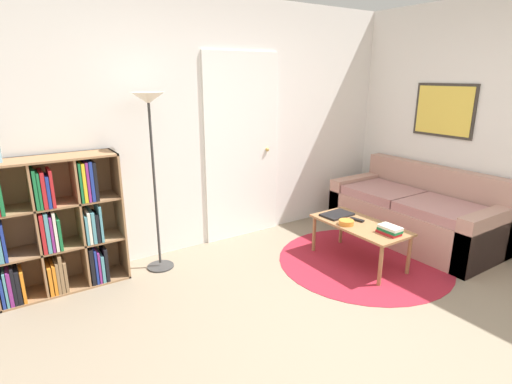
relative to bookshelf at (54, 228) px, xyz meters
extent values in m
plane|color=gray|center=(1.60, -2.10, -0.56)|extent=(14.00, 14.00, 0.00)
cube|color=silver|center=(1.60, 0.21, 0.74)|extent=(7.78, 0.05, 2.60)
cube|color=white|center=(2.00, 0.18, 0.47)|extent=(0.93, 0.02, 2.06)
sphere|color=tan|center=(2.32, 0.15, 0.43)|extent=(0.04, 0.04, 0.04)
cube|color=silver|center=(4.02, -0.96, 0.74)|extent=(0.05, 5.29, 2.60)
cube|color=#332D28|center=(3.98, -0.94, 0.87)|extent=(0.02, 0.72, 0.59)
cube|color=yellow|center=(3.97, -0.94, 0.87)|extent=(0.01, 0.66, 0.53)
cylinder|color=maroon|center=(2.64, -1.11, -0.56)|extent=(1.71, 1.71, 0.01)
cube|color=#936B47|center=(0.55, 0.00, 0.02)|extent=(0.02, 0.34, 1.18)
cube|color=#936B47|center=(0.04, 0.00, 0.60)|extent=(1.04, 0.34, 0.02)
cube|color=#936B47|center=(0.04, 0.00, -0.55)|extent=(1.04, 0.34, 0.02)
cube|color=#936B47|center=(0.04, 0.16, 0.02)|extent=(1.04, 0.02, 1.18)
cube|color=#936B47|center=(-0.13, 0.00, 0.02)|extent=(0.02, 0.32, 1.14)
cube|color=#936B47|center=(0.20, 0.00, 0.02)|extent=(0.02, 0.32, 1.14)
cube|color=#936B47|center=(0.04, 0.00, -0.17)|extent=(1.01, 0.32, 0.02)
cube|color=#936B47|center=(0.04, 0.00, 0.21)|extent=(1.01, 0.32, 0.02)
cube|color=navy|center=(-0.45, -0.05, -0.42)|extent=(0.02, 0.23, 0.26)
cube|color=teal|center=(-0.42, -0.03, -0.40)|extent=(0.02, 0.26, 0.29)
cube|color=#7F287A|center=(-0.39, -0.05, -0.40)|extent=(0.03, 0.22, 0.30)
cube|color=black|center=(-0.36, -0.03, -0.38)|extent=(0.02, 0.27, 0.32)
cube|color=black|center=(-0.33, -0.05, -0.40)|extent=(0.03, 0.23, 0.29)
cube|color=orange|center=(-0.30, -0.07, -0.41)|extent=(0.02, 0.19, 0.28)
cube|color=orange|center=(-0.10, -0.03, -0.42)|extent=(0.03, 0.27, 0.25)
cube|color=orange|center=(-0.07, -0.03, -0.41)|extent=(0.02, 0.27, 0.27)
cube|color=olive|center=(-0.04, -0.05, -0.40)|extent=(0.02, 0.23, 0.29)
cube|color=olive|center=(-0.01, -0.03, -0.37)|extent=(0.03, 0.27, 0.34)
cube|color=olive|center=(0.02, -0.05, -0.41)|extent=(0.02, 0.23, 0.27)
cube|color=black|center=(0.24, -0.03, -0.38)|extent=(0.03, 0.27, 0.33)
cube|color=navy|center=(0.27, -0.05, -0.39)|extent=(0.02, 0.22, 0.32)
cube|color=#7F287A|center=(0.30, -0.05, -0.40)|extent=(0.02, 0.23, 0.29)
cube|color=teal|center=(0.33, -0.03, -0.42)|extent=(0.03, 0.26, 0.25)
cube|color=black|center=(0.36, -0.06, -0.39)|extent=(0.03, 0.21, 0.31)
cube|color=navy|center=(-0.37, -0.05, 0.00)|extent=(0.02, 0.23, 0.31)
cube|color=#B21E23|center=(-0.10, -0.04, 0.01)|extent=(0.03, 0.25, 0.34)
cube|color=teal|center=(-0.06, -0.05, 0.01)|extent=(0.03, 0.23, 0.34)
cube|color=#7F287A|center=(-0.03, -0.04, 0.00)|extent=(0.02, 0.24, 0.30)
cube|color=silver|center=(-0.01, -0.03, 0.01)|extent=(0.02, 0.26, 0.34)
cube|color=#196B38|center=(0.02, -0.05, -0.02)|extent=(0.02, 0.24, 0.27)
cube|color=teal|center=(0.23, -0.05, -0.03)|extent=(0.02, 0.22, 0.26)
cube|color=silver|center=(0.26, -0.07, -0.01)|extent=(0.02, 0.19, 0.28)
cube|color=teal|center=(0.29, -0.03, -0.02)|extent=(0.03, 0.27, 0.28)
cube|color=black|center=(0.32, -0.06, -0.03)|extent=(0.03, 0.20, 0.26)
cube|color=teal|center=(0.35, -0.06, 0.01)|extent=(0.02, 0.21, 0.33)
cube|color=#196B38|center=(-0.34, -0.06, 0.38)|extent=(0.03, 0.21, 0.31)
cube|color=#196B38|center=(-0.10, -0.03, 0.38)|extent=(0.02, 0.26, 0.32)
cube|color=#196B38|center=(-0.07, -0.07, 0.37)|extent=(0.02, 0.20, 0.30)
cube|color=#B21E23|center=(-0.04, -0.04, 0.37)|extent=(0.03, 0.24, 0.30)
cube|color=navy|center=(-0.01, -0.07, 0.36)|extent=(0.02, 0.19, 0.26)
cube|color=#B21E23|center=(0.02, -0.06, 0.38)|extent=(0.02, 0.21, 0.31)
cube|color=#196B38|center=(0.23, -0.04, 0.39)|extent=(0.02, 0.25, 0.34)
cube|color=gold|center=(0.26, -0.05, 0.39)|extent=(0.03, 0.24, 0.33)
cube|color=#7F287A|center=(0.29, -0.06, 0.39)|extent=(0.02, 0.20, 0.34)
cube|color=navy|center=(0.32, -0.07, 0.40)|extent=(0.03, 0.19, 0.34)
cube|color=black|center=(0.35, -0.03, 0.39)|extent=(0.03, 0.26, 0.33)
cylinder|color=#333333|center=(0.87, -0.10, -0.56)|extent=(0.26, 0.26, 0.01)
cylinder|color=#333333|center=(0.87, -0.10, 0.28)|extent=(0.02, 0.02, 1.58)
cone|color=white|center=(0.87, -0.10, 1.06)|extent=(0.29, 0.29, 0.10)
cube|color=tan|center=(3.54, -1.00, -0.35)|extent=(0.87, 1.81, 0.43)
cube|color=tan|center=(3.89, -1.00, -0.16)|extent=(0.16, 1.81, 0.82)
cube|color=tan|center=(3.54, -1.83, -0.28)|extent=(0.87, 0.16, 0.57)
cube|color=tan|center=(3.54, -0.18, -0.28)|extent=(0.87, 0.16, 0.57)
cube|color=tan|center=(3.46, -1.38, -0.08)|extent=(0.67, 0.73, 0.10)
cube|color=tan|center=(3.46, -0.63, -0.08)|extent=(0.67, 0.73, 0.10)
cube|color=#996B42|center=(2.58, -1.08, -0.16)|extent=(0.48, 0.96, 0.02)
cylinder|color=#996B42|center=(2.38, -1.52, -0.37)|extent=(0.04, 0.04, 0.39)
cylinder|color=#996B42|center=(2.38, -0.64, -0.37)|extent=(0.04, 0.04, 0.39)
cylinder|color=#996B42|center=(2.78, -1.52, -0.37)|extent=(0.04, 0.04, 0.39)
cylinder|color=#996B42|center=(2.78, -0.64, -0.37)|extent=(0.04, 0.04, 0.39)
cube|color=black|center=(2.56, -0.78, -0.14)|extent=(0.33, 0.23, 0.02)
cylinder|color=orange|center=(2.45, -1.03, -0.13)|extent=(0.15, 0.15, 0.05)
cube|color=#B21E23|center=(2.60, -1.41, -0.14)|extent=(0.12, 0.20, 0.03)
cube|color=#196B38|center=(2.61, -1.42, -0.12)|extent=(0.12, 0.20, 0.02)
cube|color=silver|center=(2.61, -1.42, -0.09)|extent=(0.12, 0.20, 0.03)
cube|color=black|center=(2.62, -1.01, -0.14)|extent=(0.08, 0.15, 0.02)
camera|label=1|loc=(-0.30, -3.60, 1.26)|focal=28.00mm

